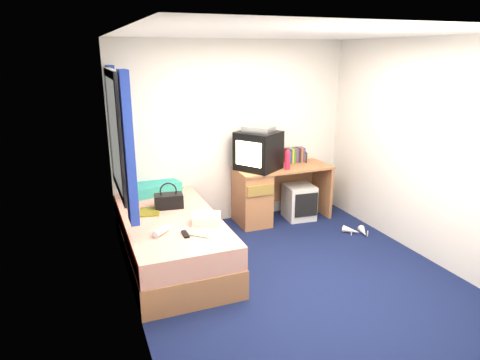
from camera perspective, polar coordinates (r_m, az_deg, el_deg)
name	(u,v)px	position (r m, az deg, el deg)	size (l,w,h in m)	color
ground	(290,273)	(4.65, 6.75, -12.26)	(3.40, 3.40, 0.00)	#0C1438
room_shell	(296,138)	(4.14, 7.43, 5.59)	(3.40, 3.40, 3.40)	white
bed	(172,240)	(4.77, -9.07, -7.93)	(1.01, 2.00, 0.54)	#B3764A
pillow	(154,188)	(5.47, -11.41, -1.00)	(0.60, 0.38, 0.13)	#1C71B7
desk	(263,193)	(5.80, 3.14, -1.73)	(1.30, 0.55, 0.75)	#B3764A
storage_cube	(299,202)	(6.00, 7.88, -2.90)	(0.38, 0.38, 0.48)	silver
crt_tv	(258,151)	(5.61, 2.45, 3.94)	(0.67, 0.68, 0.50)	black
vcr	(259,129)	(5.55, 2.52, 6.82)	(0.37, 0.26, 0.07)	#B7B7B9
book_row	(295,155)	(6.06, 7.29, 3.33)	(0.27, 0.13, 0.20)	maroon
picture_frame	(306,157)	(6.09, 8.73, 3.05)	(0.02, 0.12, 0.14)	black
pink_water_bottle	(287,161)	(5.65, 6.34, 2.56)	(0.07, 0.07, 0.23)	#F02141
aerosol_can	(272,160)	(5.73, 4.28, 2.62)	(0.05, 0.05, 0.20)	silver
handbag	(169,200)	(4.91, -9.48, -2.69)	(0.34, 0.21, 0.30)	black
towel	(207,219)	(4.45, -4.47, -5.16)	(0.28, 0.23, 0.09)	silver
magazine	(149,212)	(4.84, -11.99, -4.16)	(0.21, 0.28, 0.01)	gold
water_bottle	(161,231)	(4.25, -10.47, -6.70)	(0.07, 0.07, 0.20)	silver
colour_swatch_fan	(199,235)	(4.17, -5.51, -7.36)	(0.22, 0.06, 0.01)	gold
remote_control	(185,234)	(4.20, -7.31, -7.18)	(0.05, 0.16, 0.02)	black
window_assembly	(119,136)	(4.55, -15.83, 5.67)	(0.11, 1.42, 1.40)	silver
white_heels	(357,231)	(5.71, 15.38, -6.59)	(0.30, 0.32, 0.09)	silver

